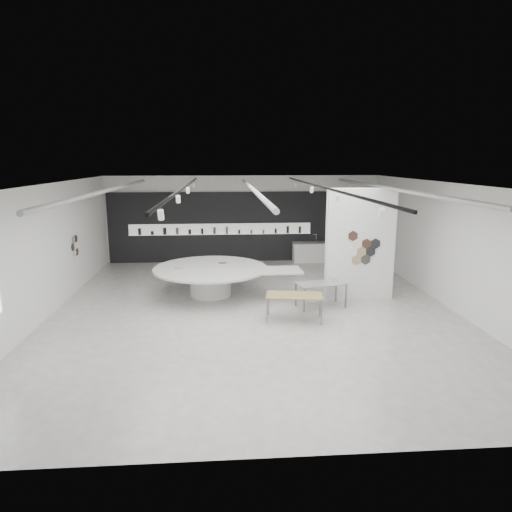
{
  "coord_description": "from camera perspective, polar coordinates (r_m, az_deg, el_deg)",
  "views": [
    {
      "loc": [
        -0.91,
        -13.16,
        4.48
      ],
      "look_at": [
        0.15,
        1.2,
        1.43
      ],
      "focal_mm": 32.0,
      "sensor_mm": 36.0,
      "label": 1
    }
  ],
  "objects": [
    {
      "name": "sample_table_stone",
      "position": [
        14.2,
        8.14,
        -3.62
      ],
      "size": [
        1.61,
        1.06,
        0.76
      ],
      "rotation": [
        0.0,
        0.0,
        0.23
      ],
      "color": "gray",
      "rests_on": "ground"
    },
    {
      "name": "kitchen_counter",
      "position": [
        20.46,
        6.79,
        0.49
      ],
      "size": [
        1.55,
        0.61,
        1.22
      ],
      "rotation": [
        0.0,
        0.0,
        0.0
      ],
      "color": "white",
      "rests_on": "ground"
    },
    {
      "name": "room",
      "position": [
        13.4,
        -0.67,
        1.61
      ],
      "size": [
        12.02,
        14.02,
        3.82
      ],
      "color": "beige",
      "rests_on": "ground"
    },
    {
      "name": "partition_column",
      "position": [
        15.06,
        12.87,
        1.41
      ],
      "size": [
        2.2,
        0.38,
        3.6
      ],
      "color": "white",
      "rests_on": "ground"
    },
    {
      "name": "display_island",
      "position": [
        15.32,
        -5.39,
        -2.65
      ],
      "size": [
        4.95,
        3.93,
        0.97
      ],
      "rotation": [
        0.0,
        0.0,
        0.03
      ],
      "color": "white",
      "rests_on": "ground"
    },
    {
      "name": "sample_table_wood",
      "position": [
        12.97,
        4.83,
        -5.09
      ],
      "size": [
        1.68,
        1.02,
        0.74
      ],
      "rotation": [
        0.0,
        0.0,
        -0.15
      ],
      "color": "#94814C",
      "rests_on": "ground"
    },
    {
      "name": "back_wall_display",
      "position": [
        20.32,
        -1.84,
        3.64
      ],
      "size": [
        11.8,
        0.27,
        3.1
      ],
      "color": "black",
      "rests_on": "ground"
    }
  ]
}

